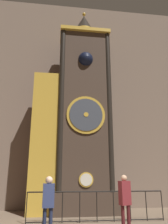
% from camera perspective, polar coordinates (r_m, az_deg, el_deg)
% --- Properties ---
extents(cathedral_back_wall, '(24.00, 0.32, 12.73)m').
position_cam_1_polar(cathedral_back_wall, '(13.31, -2.59, 4.24)').
color(cathedral_back_wall, '#7A6656').
rests_on(cathedral_back_wall, ground_plane).
extents(clock_tower, '(4.20, 1.83, 11.13)m').
position_cam_1_polar(clock_tower, '(11.31, -2.02, -1.07)').
color(clock_tower, '#423328').
rests_on(clock_tower, ground_plane).
extents(railing_fence, '(5.38, 0.05, 1.13)m').
position_cam_1_polar(railing_fence, '(9.22, 3.38, -23.00)').
color(railing_fence, black).
rests_on(railing_fence, ground_plane).
extents(visitor_near, '(0.35, 0.24, 1.70)m').
position_cam_1_polar(visitor_near, '(7.08, -9.31, -21.69)').
color(visitor_near, '#1B213A').
rests_on(visitor_near, ground_plane).
extents(visitor_far, '(0.39, 0.32, 1.74)m').
position_cam_1_polar(visitor_far, '(7.53, 10.64, -21.20)').
color(visitor_far, '#461518').
rests_on(visitor_far, ground_plane).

